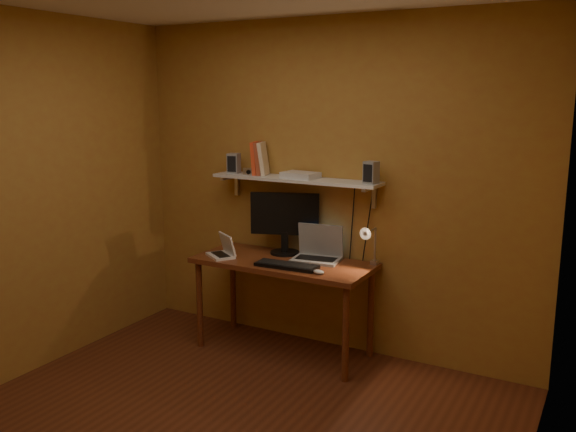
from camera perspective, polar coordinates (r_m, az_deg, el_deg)
The scene contains 14 objects.
room at distance 3.44m, azimuth -7.52°, elevation -0.85°, with size 3.44×3.24×2.64m.
desk at distance 4.76m, azimuth -0.44°, elevation -5.17°, with size 1.40×0.60×0.75m.
wall_shelf at distance 4.78m, azimuth 0.69°, elevation 3.42°, with size 1.40×0.25×0.21m.
monitor at distance 4.87m, azimuth -0.32°, elevation -0.36°, with size 0.53×0.30×0.50m.
laptop at distance 4.75m, azimuth 2.85°, elevation -3.25°, with size 0.39×0.31×0.27m.
netbook at distance 4.87m, azimuth -6.05°, elevation -3.20°, with size 0.29×0.27×0.18m.
keyboard at distance 4.55m, azimuth -0.12°, elevation -4.66°, with size 0.48×0.16×0.03m, color black.
mouse at distance 4.39m, azimuth 2.89°, elevation -5.25°, with size 0.09×0.06×0.03m, color silver.
desk_lamp at distance 4.52m, azimuth 7.65°, elevation -2.31°, with size 0.09×0.23×0.38m.
speaker_left at distance 5.05m, azimuth -5.09°, elevation 4.93°, with size 0.09×0.09×0.16m, color gray.
speaker_right at distance 4.49m, azimuth 7.79°, elevation 4.05°, with size 0.09×0.09×0.16m, color gray.
books at distance 4.94m, azimuth -2.70°, elevation 5.40°, with size 0.18×0.19×0.27m.
shelf_camera at distance 4.92m, azimuth -3.65°, elevation 4.16°, with size 0.10×0.06×0.06m.
router at distance 4.75m, azimuth 1.17°, elevation 3.85°, with size 0.28×0.18×0.05m, color silver.
Camera 1 is at (2.00, -2.70, 2.03)m, focal length 38.00 mm.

